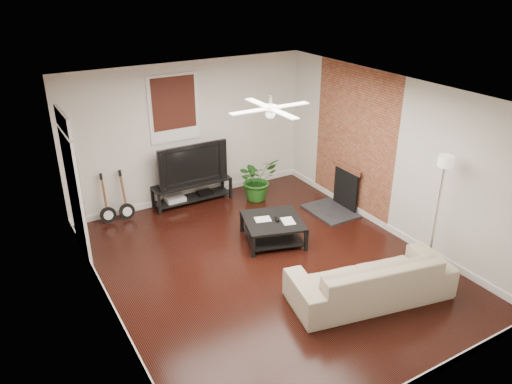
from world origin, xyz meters
TOP-DOWN VIEW (x-y plane):
  - room at (0.00, 0.00)m, footprint 5.01×6.01m
  - brick_accent at (2.49, 1.00)m, footprint 0.02×2.20m
  - fireplace at (2.20, 1.00)m, footprint 0.80×1.10m
  - window_back at (-0.30, 2.97)m, footprint 1.00×0.06m
  - door_left at (-2.46, 1.90)m, footprint 0.08×1.00m
  - tv_stand at (-0.10, 2.78)m, footprint 1.61×0.43m
  - tv at (-0.10, 2.80)m, footprint 1.44×0.19m
  - coffee_table at (0.49, 0.65)m, footprint 1.22×1.22m
  - sofa at (0.83, -1.44)m, footprint 2.49×1.37m
  - floor_lamp at (2.18, -1.34)m, footprint 0.37×0.37m
  - potted_plant at (1.11, 2.25)m, footprint 0.87×0.77m
  - guitar_left at (-1.83, 2.75)m, footprint 0.31×0.23m
  - guitar_right at (-1.48, 2.72)m, footprint 0.30×0.22m
  - ceiling_fan at (0.00, 0.00)m, footprint 1.24×1.24m

SIDE VIEW (x-z plane):
  - coffee_table at x=0.49m, z-range 0.00..0.41m
  - tv_stand at x=-0.10m, z-range 0.00..0.45m
  - sofa at x=0.83m, z-range 0.00..0.69m
  - potted_plant at x=1.11m, z-range 0.00..0.90m
  - fireplace at x=2.20m, z-range 0.00..0.92m
  - guitar_left at x=-1.83m, z-range 0.00..0.97m
  - guitar_right at x=-1.48m, z-range 0.00..0.97m
  - tv at x=-0.10m, z-range 0.45..1.28m
  - floor_lamp at x=2.18m, z-range 0.00..1.92m
  - door_left at x=-2.46m, z-range 0.00..2.50m
  - room at x=0.00m, z-range 0.00..2.80m
  - brick_accent at x=2.49m, z-range 0.00..2.80m
  - window_back at x=-0.30m, z-range 1.30..2.60m
  - ceiling_fan at x=0.00m, z-range 2.44..2.76m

